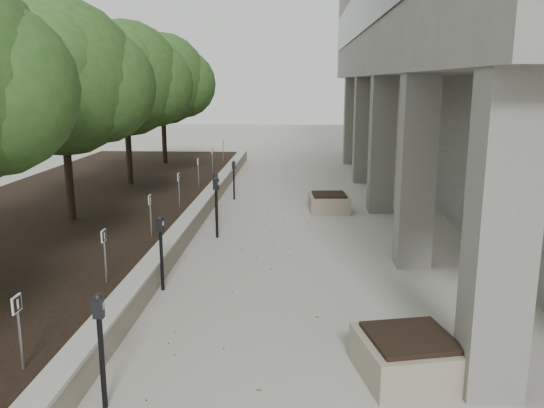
% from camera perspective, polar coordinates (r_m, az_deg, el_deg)
% --- Properties ---
extents(retaining_wall, '(0.39, 26.00, 0.50)m').
position_cam_1_polar(retaining_wall, '(15.26, -7.86, -1.29)').
color(retaining_wall, gray).
rests_on(retaining_wall, ground).
extents(planting_bed, '(7.00, 26.00, 0.40)m').
position_cam_1_polar(planting_bed, '(16.36, -20.61, -1.23)').
color(planting_bed, black).
rests_on(planting_bed, ground).
extents(crabapple_tree_3, '(4.60, 4.00, 5.44)m').
position_cam_1_polar(crabapple_tree_3, '(14.77, -20.49, 8.87)').
color(crabapple_tree_3, '#274B1C').
rests_on(crabapple_tree_3, planting_bed).
extents(crabapple_tree_4, '(4.60, 4.00, 5.44)m').
position_cam_1_polar(crabapple_tree_4, '(19.46, -14.67, 9.92)').
color(crabapple_tree_4, '#274B1C').
rests_on(crabapple_tree_4, planting_bed).
extents(crabapple_tree_5, '(4.60, 4.00, 5.44)m').
position_cam_1_polar(crabapple_tree_5, '(24.27, -11.11, 10.51)').
color(crabapple_tree_5, '#274B1C').
rests_on(crabapple_tree_5, planting_bed).
extents(parking_sign_2, '(0.04, 0.22, 0.96)m').
position_cam_1_polar(parking_sign_2, '(7.53, -24.37, -11.90)').
color(parking_sign_2, black).
rests_on(parking_sign_2, planting_bed).
extents(parking_sign_3, '(0.04, 0.22, 0.96)m').
position_cam_1_polar(parking_sign_3, '(10.10, -16.68, -5.15)').
color(parking_sign_3, black).
rests_on(parking_sign_3, planting_bed).
extents(parking_sign_4, '(0.04, 0.22, 0.96)m').
position_cam_1_polar(parking_sign_4, '(12.86, -12.29, -1.17)').
color(parking_sign_4, black).
rests_on(parking_sign_4, planting_bed).
extents(parking_sign_5, '(0.04, 0.22, 0.96)m').
position_cam_1_polar(parking_sign_5, '(15.71, -9.47, 1.40)').
color(parking_sign_5, black).
rests_on(parking_sign_5, planting_bed).
extents(parking_sign_6, '(0.04, 0.22, 0.96)m').
position_cam_1_polar(parking_sign_6, '(18.60, -7.52, 3.17)').
color(parking_sign_6, black).
rests_on(parking_sign_6, planting_bed).
extents(parking_sign_7, '(0.04, 0.22, 0.96)m').
position_cam_1_polar(parking_sign_7, '(21.53, -6.10, 4.46)').
color(parking_sign_7, black).
rests_on(parking_sign_7, planting_bed).
extents(parking_sign_8, '(0.04, 0.22, 0.96)m').
position_cam_1_polar(parking_sign_8, '(24.47, -5.01, 5.44)').
color(parking_sign_8, black).
rests_on(parking_sign_8, planting_bed).
extents(parking_meter_1, '(0.15, 0.11, 1.46)m').
position_cam_1_polar(parking_meter_1, '(7.08, -17.02, -14.19)').
color(parking_meter_1, black).
rests_on(parking_meter_1, ground).
extents(parking_meter_2, '(0.17, 0.14, 1.44)m').
position_cam_1_polar(parking_meter_2, '(10.58, -11.23, -4.95)').
color(parking_meter_2, black).
rests_on(parking_meter_2, ground).
extents(parking_meter_3, '(0.18, 0.16, 1.55)m').
position_cam_1_polar(parking_meter_3, '(13.91, -5.68, -0.35)').
color(parking_meter_3, black).
rests_on(parking_meter_3, ground).
extents(parking_meter_4, '(0.16, 0.13, 1.38)m').
position_cam_1_polar(parking_meter_4, '(15.54, -5.75, 0.68)').
color(parking_meter_4, black).
rests_on(parking_meter_4, ground).
extents(parking_meter_5, '(0.15, 0.12, 1.30)m').
position_cam_1_polar(parking_meter_5, '(18.43, -3.91, 2.44)').
color(parking_meter_5, black).
rests_on(parking_meter_5, ground).
extents(planter_front, '(1.51, 1.51, 0.59)m').
position_cam_1_polar(planter_front, '(7.84, 13.84, -14.82)').
color(planter_front, gray).
rests_on(planter_front, ground).
extents(planter_back, '(1.25, 1.25, 0.54)m').
position_cam_1_polar(planter_back, '(16.89, 5.83, 0.17)').
color(planter_back, gray).
rests_on(planter_back, ground).
extents(berry_scatter, '(3.30, 14.10, 0.02)m').
position_cam_1_polar(berry_scatter, '(11.29, -2.90, -7.41)').
color(berry_scatter, maroon).
rests_on(berry_scatter, ground).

